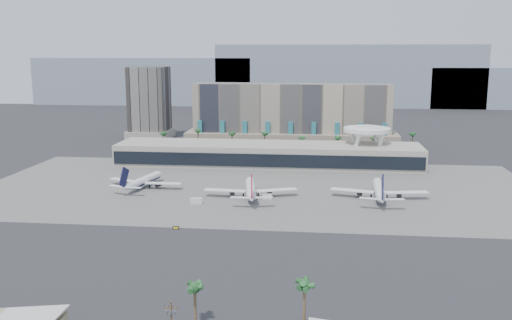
# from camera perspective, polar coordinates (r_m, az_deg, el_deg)

# --- Properties ---
(ground) EXTENTS (900.00, 900.00, 0.00)m
(ground) POSITION_cam_1_polar(r_m,az_deg,el_deg) (216.23, -1.42, -6.20)
(ground) COLOR #232326
(ground) RESTS_ON ground
(apron_pad) EXTENTS (260.00, 130.00, 0.06)m
(apron_pad) POSITION_cam_1_polar(r_m,az_deg,el_deg) (268.89, 0.15, -2.77)
(apron_pad) COLOR #5B5B59
(apron_pad) RESTS_ON ground
(mountain_ridge) EXTENTS (680.00, 60.00, 70.00)m
(mountain_ridge) POSITION_cam_1_polar(r_m,az_deg,el_deg) (675.61, 6.35, 7.98)
(mountain_ridge) COLOR gray
(mountain_ridge) RESTS_ON ground
(hotel) EXTENTS (140.00, 30.00, 42.00)m
(hotel) POSITION_cam_1_polar(r_m,az_deg,el_deg) (382.48, 3.57, 3.86)
(hotel) COLOR tan
(hotel) RESTS_ON ground
(office_tower) EXTENTS (30.00, 30.00, 52.00)m
(office_tower) POSITION_cam_1_polar(r_m,az_deg,el_deg) (424.98, -10.59, 5.23)
(office_tower) COLOR black
(office_tower) RESTS_ON ground
(terminal) EXTENTS (170.00, 32.50, 14.50)m
(terminal) POSITION_cam_1_polar(r_m,az_deg,el_deg) (320.96, 1.20, 0.66)
(terminal) COLOR #B8B2A1
(terminal) RESTS_ON ground
(saucer_structure) EXTENTS (26.00, 26.00, 21.89)m
(saucer_structure) POSITION_cam_1_polar(r_m,az_deg,el_deg) (325.05, 11.02, 2.72)
(saucer_structure) COLOR white
(saucer_structure) RESTS_ON ground
(palm_row) EXTENTS (157.80, 2.80, 13.10)m
(palm_row) POSITION_cam_1_polar(r_m,az_deg,el_deg) (354.39, 2.84, 2.28)
(palm_row) COLOR brown
(palm_row) RESTS_ON ground
(airliner_left) EXTENTS (36.74, 38.19, 13.35)m
(airliner_left) POSITION_cam_1_polar(r_m,az_deg,el_deg) (272.83, -11.23, -2.06)
(airliner_left) COLOR white
(airliner_left) RESTS_ON ground
(airliner_centre) EXTENTS (40.97, 42.43, 14.69)m
(airliner_centre) POSITION_cam_1_polar(r_m,az_deg,el_deg) (250.33, -0.52, -2.94)
(airliner_centre) COLOR white
(airliner_centre) RESTS_ON ground
(airliner_right) EXTENTS (42.54, 43.83, 15.12)m
(airliner_right) POSITION_cam_1_polar(r_m,az_deg,el_deg) (253.54, 12.23, -2.98)
(airliner_right) COLOR white
(airliner_right) RESTS_ON ground
(service_vehicle_a) EXTENTS (5.38, 3.72, 2.39)m
(service_vehicle_a) POSITION_cam_1_polar(r_m,az_deg,el_deg) (241.95, -6.01, -4.10)
(service_vehicle_a) COLOR silver
(service_vehicle_a) RESTS_ON ground
(service_vehicle_b) EXTENTS (4.09, 2.47, 2.04)m
(service_vehicle_b) POSITION_cam_1_polar(r_m,az_deg,el_deg) (248.60, 1.13, -3.67)
(service_vehicle_b) COLOR white
(service_vehicle_b) RESTS_ON ground
(taxiway_sign) EXTENTS (2.40, 0.68, 1.08)m
(taxiway_sign) POSITION_cam_1_polar(r_m,az_deg,el_deg) (209.50, -8.02, -6.72)
(taxiway_sign) COLOR black
(taxiway_sign) RESTS_ON ground
(near_palm_a) EXTENTS (6.00, 6.00, 10.92)m
(near_palm_a) POSITION_cam_1_polar(r_m,az_deg,el_deg) (136.75, -6.13, -13.10)
(near_palm_a) COLOR brown
(near_palm_a) RESTS_ON ground
(near_palm_b) EXTENTS (6.00, 6.00, 14.18)m
(near_palm_b) POSITION_cam_1_polar(r_m,az_deg,el_deg) (129.44, 4.87, -12.97)
(near_palm_b) COLOR brown
(near_palm_b) RESTS_ON ground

